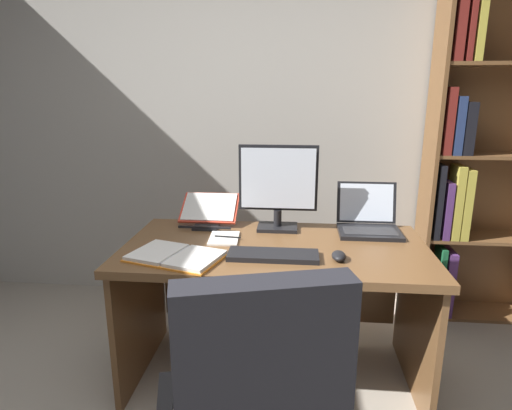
% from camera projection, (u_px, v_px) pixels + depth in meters
% --- Properties ---
extents(wall_back, '(5.34, 0.12, 2.70)m').
position_uv_depth(wall_back, '(278.00, 112.00, 2.99)').
color(wall_back, '#B2ADA3').
rests_on(wall_back, ground).
extents(desk, '(1.51, 0.79, 0.75)m').
position_uv_depth(desk, '(275.00, 277.00, 2.28)').
color(desk, brown).
rests_on(desk, ground).
extents(bookshelf, '(0.78, 0.29, 2.21)m').
position_uv_depth(bookshelf, '(474.00, 163.00, 2.74)').
color(bookshelf, brown).
rests_on(bookshelf, ground).
extents(monitor, '(0.43, 0.16, 0.47)m').
position_uv_depth(monitor, '(278.00, 188.00, 2.35)').
color(monitor, black).
rests_on(monitor, desk).
extents(laptop, '(0.33, 0.31, 0.25)m').
position_uv_depth(laptop, '(368.00, 222.00, 2.36)').
color(laptop, black).
rests_on(laptop, desk).
extents(keyboard, '(0.42, 0.15, 0.02)m').
position_uv_depth(keyboard, '(273.00, 255.00, 1.99)').
color(keyboard, black).
rests_on(keyboard, desk).
extents(computer_mouse, '(0.06, 0.10, 0.04)m').
position_uv_depth(computer_mouse, '(339.00, 256.00, 1.96)').
color(computer_mouse, black).
rests_on(computer_mouse, desk).
extents(reading_stand_with_book, '(0.33, 0.28, 0.16)m').
position_uv_depth(reading_stand_with_book, '(209.00, 210.00, 2.49)').
color(reading_stand_with_book, black).
rests_on(reading_stand_with_book, desk).
extents(open_binder, '(0.48, 0.38, 0.02)m').
position_uv_depth(open_binder, '(176.00, 256.00, 1.98)').
color(open_binder, orange).
rests_on(open_binder, desk).
extents(notepad, '(0.16, 0.22, 0.01)m').
position_uv_depth(notepad, '(224.00, 238.00, 2.24)').
color(notepad, silver).
rests_on(notepad, desk).
extents(pen, '(0.14, 0.02, 0.01)m').
position_uv_depth(pen, '(228.00, 237.00, 2.23)').
color(pen, black).
rests_on(pen, notepad).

